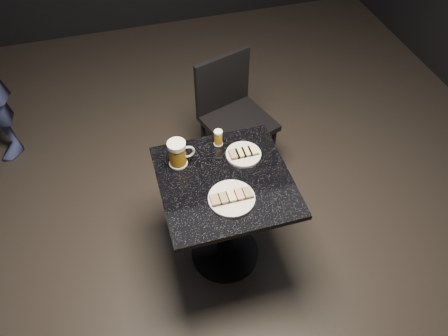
% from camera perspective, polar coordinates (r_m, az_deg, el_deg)
% --- Properties ---
extents(floor, '(6.00, 6.00, 0.00)m').
position_cam_1_polar(floor, '(2.93, 0.11, -11.07)').
color(floor, black).
rests_on(floor, ground).
extents(plate_large, '(0.24, 0.24, 0.01)m').
position_cam_1_polar(plate_large, '(2.23, 0.99, -3.99)').
color(plate_large, silver).
rests_on(plate_large, table).
extents(plate_small, '(0.20, 0.20, 0.01)m').
position_cam_1_polar(plate_small, '(2.44, 2.56, 1.80)').
color(plate_small, silver).
rests_on(plate_small, table).
extents(table, '(0.70, 0.70, 0.75)m').
position_cam_1_polar(table, '(2.51, 0.13, -5.10)').
color(table, black).
rests_on(table, floor).
extents(beer_mug, '(0.15, 0.10, 0.16)m').
position_cam_1_polar(beer_mug, '(2.36, -6.03, 1.91)').
color(beer_mug, silver).
rests_on(beer_mug, table).
extents(beer_tumbler, '(0.05, 0.05, 0.10)m').
position_cam_1_polar(beer_tumbler, '(2.47, -0.75, 3.97)').
color(beer_tumbler, silver).
rests_on(beer_tumbler, table).
extents(chair, '(0.54, 0.54, 0.89)m').
position_cam_1_polar(chair, '(3.10, 1.11, 7.41)').
color(chair, black).
rests_on(chair, floor).
extents(canapes_on_plate_large, '(0.22, 0.07, 0.02)m').
position_cam_1_polar(canapes_on_plate_large, '(2.22, 1.00, -3.73)').
color(canapes_on_plate_large, '#4C3521').
rests_on(canapes_on_plate_large, plate_large).
extents(canapes_on_plate_small, '(0.16, 0.07, 0.02)m').
position_cam_1_polar(canapes_on_plate_small, '(2.43, 2.57, 2.06)').
color(canapes_on_plate_small, '#4C3521').
rests_on(canapes_on_plate_small, plate_small).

